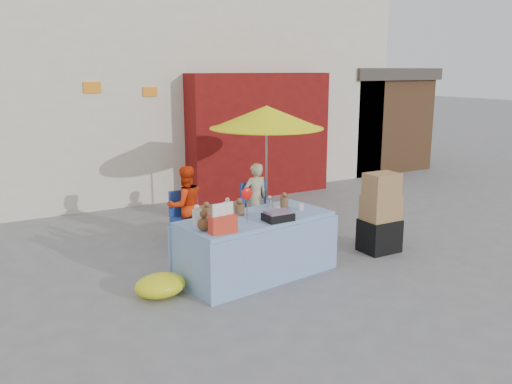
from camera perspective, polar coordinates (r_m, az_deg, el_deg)
ground at (r=7.35m, az=2.07°, el=-8.56°), size 80.00×80.00×0.00m
backdrop at (r=13.95m, az=-12.99°, el=14.24°), size 14.00×8.00×7.80m
market_table at (r=7.17m, az=-0.06°, el=-5.63°), size 2.20×1.27×1.26m
chair_left at (r=8.44m, az=-7.00°, el=-3.98°), size 0.48×0.47×0.85m
chair_right at (r=8.97m, az=0.37°, el=-2.86°), size 0.48×0.47×0.85m
vendor_orange at (r=8.46m, az=-7.43°, el=-1.40°), size 0.61×0.47×1.24m
vendor_beige at (r=9.00m, az=-0.06°, el=-0.62°), size 0.43×0.29×1.18m
umbrella at (r=9.07m, az=1.12°, el=7.83°), size 1.90×1.90×2.09m
box_stack at (r=8.25m, az=12.95°, el=-2.44°), size 0.55×0.45×1.20m
tarp_bundle at (r=6.70m, az=-10.05°, el=-9.67°), size 0.70×0.60×0.28m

